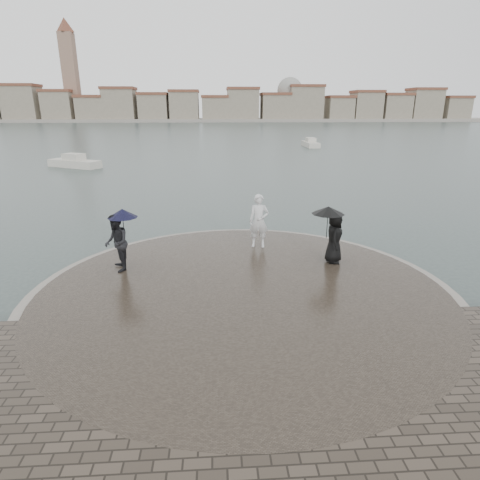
{
  "coord_description": "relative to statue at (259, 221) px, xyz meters",
  "views": [
    {
      "loc": [
        -0.77,
        -7.24,
        5.45
      ],
      "look_at": [
        0.0,
        4.8,
        1.45
      ],
      "focal_mm": 30.0,
      "sensor_mm": 36.0,
      "label": 1
    }
  ],
  "objects": [
    {
      "name": "kerb_ring",
      "position": [
        -0.87,
        -3.77,
        -1.21
      ],
      "size": [
        12.5,
        12.5,
        0.32
      ],
      "primitive_type": "cylinder",
      "color": "gray",
      "rests_on": "ground"
    },
    {
      "name": "far_skyline",
      "position": [
        -7.17,
        153.44,
        4.24
      ],
      "size": [
        260.0,
        20.0,
        37.0
      ],
      "color": "gray",
      "rests_on": "ground"
    },
    {
      "name": "quay_tip",
      "position": [
        -0.87,
        -3.77,
        -1.19
      ],
      "size": [
        11.9,
        11.9,
        0.36
      ],
      "primitive_type": "cylinder",
      "color": "#2D261E",
      "rests_on": "ground"
    },
    {
      "name": "statue",
      "position": [
        0.0,
        0.0,
        0.0
      ],
      "size": [
        0.81,
        0.6,
        2.03
      ],
      "primitive_type": "imported",
      "rotation": [
        0.0,
        0.0,
        -0.17
      ],
      "color": "silver",
      "rests_on": "quay_tip"
    },
    {
      "name": "boats",
      "position": [
        -1.26,
        34.85,
        -1.0
      ],
      "size": [
        31.03,
        24.32,
        1.5
      ],
      "color": "beige",
      "rests_on": "ground"
    },
    {
      "name": "ground",
      "position": [
        -0.87,
        -7.27,
        -1.37
      ],
      "size": [
        400.0,
        400.0,
        0.0
      ],
      "primitive_type": "plane",
      "color": "#2B3835",
      "rests_on": "ground"
    },
    {
      "name": "visitor_right",
      "position": [
        2.32,
        -1.76,
        0.13
      ],
      "size": [
        1.2,
        1.15,
        1.95
      ],
      "color": "black",
      "rests_on": "quay_tip"
    },
    {
      "name": "visitor_left",
      "position": [
        -4.79,
        -2.05,
        0.1
      ],
      "size": [
        1.21,
        1.13,
        2.04
      ],
      "color": "black",
      "rests_on": "quay_tip"
    }
  ]
}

